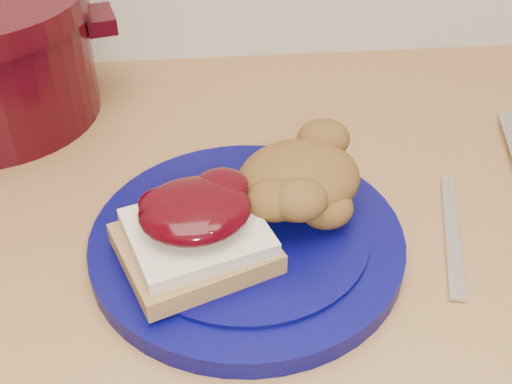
{
  "coord_description": "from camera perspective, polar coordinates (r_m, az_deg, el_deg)",
  "views": [
    {
      "loc": [
        -0.05,
        0.99,
        1.3
      ],
      "look_at": [
        -0.01,
        1.43,
        0.95
      ],
      "focal_mm": 45.0,
      "sensor_mm": 36.0,
      "label": 1
    }
  ],
  "objects": [
    {
      "name": "plate",
      "position": [
        0.58,
        -0.8,
        -4.41
      ],
      "size": [
        0.35,
        0.35,
        0.02
      ],
      "primitive_type": "cylinder",
      "rotation": [
        0.0,
        0.0,
        0.27
      ],
      "color": "#050445",
      "rests_on": "wood_countertop"
    },
    {
      "name": "sandwich",
      "position": [
        0.53,
        -5.41,
        -3.4
      ],
      "size": [
        0.15,
        0.14,
        0.06
      ],
      "rotation": [
        0.0,
        0.0,
        0.27
      ],
      "color": "olive",
      "rests_on": "plate"
    },
    {
      "name": "stuffing_mound",
      "position": [
        0.58,
        3.82,
        1.17
      ],
      "size": [
        0.14,
        0.13,
        0.06
      ],
      "primitive_type": "ellipsoid",
      "rotation": [
        0.0,
        0.0,
        0.27
      ],
      "color": "brown",
      "rests_on": "plate"
    },
    {
      "name": "butter_knife",
      "position": [
        0.63,
        17.04,
        -3.39
      ],
      "size": [
        0.06,
        0.17,
        0.0
      ],
      "primitive_type": "cube",
      "rotation": [
        0.0,
        0.0,
        1.3
      ],
      "color": "silver",
      "rests_on": "wood_countertop"
    }
  ]
}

